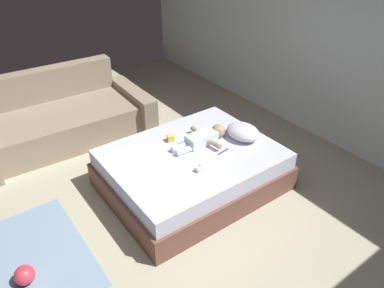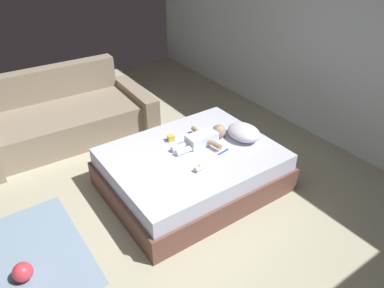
# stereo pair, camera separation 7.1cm
# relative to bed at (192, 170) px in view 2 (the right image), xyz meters

# --- Properties ---
(ground_plane) EXTENTS (8.00, 8.00, 0.00)m
(ground_plane) POSITION_rel_bed_xyz_m (0.23, -0.92, -0.22)
(ground_plane) COLOR #AFA98E
(wall_behind_bed) EXTENTS (8.00, 0.12, 2.72)m
(wall_behind_bed) POSITION_rel_bed_xyz_m (0.23, 2.08, 1.14)
(wall_behind_bed) COLOR silver
(wall_behind_bed) RESTS_ON ground_plane
(bed) EXTENTS (1.41, 1.80, 0.46)m
(bed) POSITION_rel_bed_xyz_m (0.00, 0.00, 0.00)
(bed) COLOR brown
(bed) RESTS_ON ground_plane
(pillow) EXTENTS (0.40, 0.31, 0.15)m
(pillow) POSITION_rel_bed_xyz_m (0.10, 0.63, 0.31)
(pillow) COLOR silver
(pillow) RESTS_ON bed
(baby) EXTENTS (0.50, 0.67, 0.15)m
(baby) POSITION_rel_bed_xyz_m (-0.07, 0.22, 0.29)
(baby) COLOR white
(baby) RESTS_ON bed
(toothbrush) EXTENTS (0.03, 0.16, 0.02)m
(toothbrush) POSITION_rel_bed_xyz_m (0.19, 0.28, 0.24)
(toothbrush) COLOR blue
(toothbrush) RESTS_ON bed
(couch) EXTENTS (1.26, 2.22, 0.84)m
(couch) POSITION_rel_bed_xyz_m (-1.90, -0.76, 0.04)
(couch) COLOR gray
(couch) RESTS_ON ground_plane
(rug) EXTENTS (1.33, 1.10, 0.01)m
(rug) POSITION_rel_bed_xyz_m (-0.01, -1.84, -0.22)
(rug) COLOR #7C94AB
(rug) RESTS_ON ground_plane
(toy_ball) EXTENTS (0.17, 0.17, 0.17)m
(toy_ball) POSITION_rel_bed_xyz_m (0.21, -1.84, -0.13)
(toy_ball) COLOR #DC3644
(toy_ball) RESTS_ON rug
(toy_block) EXTENTS (0.09, 0.09, 0.07)m
(toy_block) POSITION_rel_bed_xyz_m (-0.32, -0.06, 0.27)
(toy_block) COLOR yellow
(toy_block) RESTS_ON bed
(baby_bottle) EXTENTS (0.07, 0.11, 0.08)m
(baby_bottle) POSITION_rel_bed_xyz_m (0.30, -0.12, 0.26)
(baby_bottle) COLOR white
(baby_bottle) RESTS_ON bed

